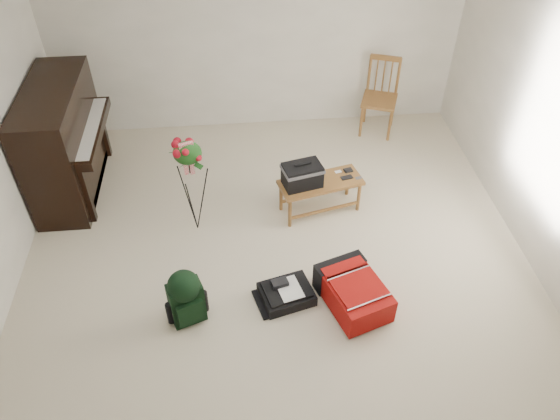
{
  "coord_description": "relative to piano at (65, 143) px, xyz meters",
  "views": [
    {
      "loc": [
        -0.33,
        -3.5,
        4.02
      ],
      "look_at": [
        0.05,
        0.35,
        0.55
      ],
      "focal_mm": 35.0,
      "sensor_mm": 36.0,
      "label": 1
    }
  ],
  "objects": [
    {
      "name": "green_backpack",
      "position": [
        1.33,
        -2.02,
        -0.28
      ],
      "size": [
        0.34,
        0.31,
        0.58
      ],
      "rotation": [
        0.0,
        0.0,
        0.34
      ],
      "color": "black",
      "rests_on": "floor"
    },
    {
      "name": "bench",
      "position": [
        2.58,
        -0.66,
        -0.12
      ],
      "size": [
        0.94,
        0.55,
        0.68
      ],
      "rotation": [
        0.0,
        0.0,
        0.24
      ],
      "color": "brown",
      "rests_on": "floor"
    },
    {
      "name": "ceiling",
      "position": [
        2.19,
        -1.6,
        1.9
      ],
      "size": [
        5.0,
        5.5,
        0.01
      ],
      "primitive_type": "cube",
      "color": "white",
      "rests_on": "wall_back"
    },
    {
      "name": "red_suitcase",
      "position": [
        2.83,
        -1.95,
        -0.44
      ],
      "size": [
        0.66,
        0.82,
        0.3
      ],
      "rotation": [
        0.0,
        0.0,
        0.33
      ],
      "color": "#A1060E",
      "rests_on": "floor"
    },
    {
      "name": "black_duffel",
      "position": [
        2.23,
        -1.88,
        -0.53
      ],
      "size": [
        0.55,
        0.48,
        0.2
      ],
      "rotation": [
        0.0,
        0.0,
        0.26
      ],
      "color": "black",
      "rests_on": "floor"
    },
    {
      "name": "floor",
      "position": [
        2.19,
        -1.6,
        -0.6
      ],
      "size": [
        5.0,
        5.5,
        0.01
      ],
      "primitive_type": "cube",
      "color": "#C2B59C",
      "rests_on": "ground"
    },
    {
      "name": "dining_chair",
      "position": [
        3.7,
        0.84,
        -0.13
      ],
      "size": [
        0.54,
        0.54,
        0.97
      ],
      "rotation": [
        0.0,
        0.0,
        -0.36
      ],
      "color": "brown",
      "rests_on": "floor"
    },
    {
      "name": "piano",
      "position": [
        0.0,
        0.0,
        0.0
      ],
      "size": [
        0.71,
        1.5,
        1.25
      ],
      "color": "black",
      "rests_on": "floor"
    },
    {
      "name": "wall_back",
      "position": [
        2.19,
        1.15,
        0.65
      ],
      "size": [
        5.0,
        0.04,
        2.5
      ],
      "primitive_type": "cube",
      "color": "silver",
      "rests_on": "floor"
    },
    {
      "name": "flower_stand",
      "position": [
        1.39,
        -0.84,
        -0.05
      ],
      "size": [
        0.44,
        0.44,
        1.13
      ],
      "rotation": [
        0.0,
        0.0,
        0.3
      ],
      "color": "black",
      "rests_on": "floor"
    }
  ]
}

